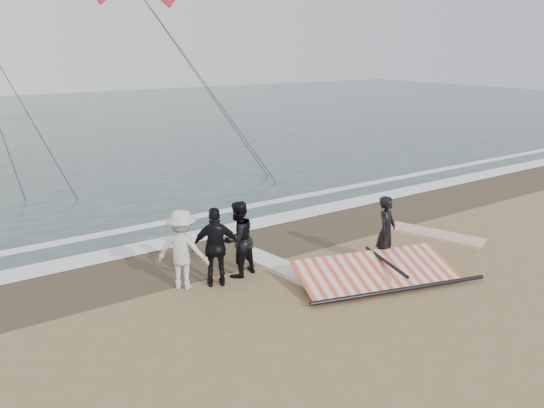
{
  "coord_description": "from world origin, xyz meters",
  "views": [
    {
      "loc": [
        -7.74,
        -7.39,
        5.33
      ],
      "look_at": [
        -0.68,
        3.0,
        1.6
      ],
      "focal_mm": 35.0,
      "sensor_mm": 36.0,
      "label": 1
    }
  ],
  "objects_px": {
    "board_white": "(435,235)",
    "board_cream": "(278,266)",
    "sail_rig": "(370,273)",
    "man_main": "(386,231)"
  },
  "relations": [
    {
      "from": "board_white",
      "to": "board_cream",
      "type": "xyz_separation_m",
      "value": [
        -5.1,
        0.71,
        -0.0
      ]
    },
    {
      "from": "board_cream",
      "to": "sail_rig",
      "type": "relative_size",
      "value": 0.59
    },
    {
      "from": "man_main",
      "to": "board_cream",
      "type": "xyz_separation_m",
      "value": [
        -2.35,
        1.37,
        -0.86
      ]
    },
    {
      "from": "board_cream",
      "to": "sail_rig",
      "type": "height_order",
      "value": "sail_rig"
    },
    {
      "from": "board_white",
      "to": "board_cream",
      "type": "height_order",
      "value": "board_white"
    },
    {
      "from": "man_main",
      "to": "board_cream",
      "type": "distance_m",
      "value": 2.85
    },
    {
      "from": "man_main",
      "to": "sail_rig",
      "type": "bearing_deg",
      "value": -178.54
    },
    {
      "from": "board_white",
      "to": "sail_rig",
      "type": "relative_size",
      "value": 0.64
    },
    {
      "from": "board_white",
      "to": "board_cream",
      "type": "distance_m",
      "value": 5.15
    },
    {
      "from": "man_main",
      "to": "board_white",
      "type": "xyz_separation_m",
      "value": [
        2.76,
        0.66,
        -0.85
      ]
    }
  ]
}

